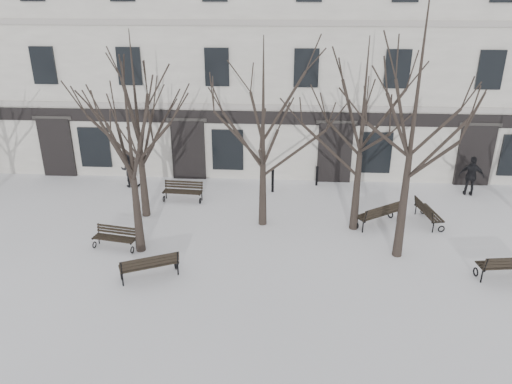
# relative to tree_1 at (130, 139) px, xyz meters

# --- Properties ---
(ground) EXTENTS (100.00, 100.00, 0.00)m
(ground) POSITION_rel_tree_1_xyz_m (3.98, -0.81, -4.19)
(ground) COLOR white
(ground) RESTS_ON ground
(building) EXTENTS (40.40, 10.20, 11.40)m
(building) POSITION_rel_tree_1_xyz_m (3.98, 12.15, 1.33)
(building) COLOR silver
(building) RESTS_ON ground
(tree_1) EXTENTS (4.69, 4.69, 6.70)m
(tree_1) POSITION_rel_tree_1_xyz_m (0.00, 0.00, 0.00)
(tree_1) COLOR black
(tree_1) RESTS_ON ground
(tree_2) EXTENTS (6.43, 6.43, 9.18)m
(tree_2) POSITION_rel_tree_1_xyz_m (9.19, 0.20, 1.55)
(tree_2) COLOR black
(tree_2) RESTS_ON ground
(tree_4) EXTENTS (5.19, 5.19, 7.42)m
(tree_4) POSITION_rel_tree_1_xyz_m (-0.57, 2.88, 0.45)
(tree_4) COLOR black
(tree_4) RESTS_ON ground
(tree_5) EXTENTS (5.09, 5.09, 7.28)m
(tree_5) POSITION_rel_tree_1_xyz_m (4.29, 2.39, 0.36)
(tree_5) COLOR black
(tree_5) RESTS_ON ground
(tree_6) EXTENTS (5.11, 5.11, 7.30)m
(tree_6) POSITION_rel_tree_1_xyz_m (7.89, 2.21, 0.38)
(tree_6) COLOR black
(tree_6) RESTS_ON ground
(bench_0) EXTENTS (1.66, 0.86, 0.80)m
(bench_0) POSITION_rel_tree_1_xyz_m (-0.96, 0.14, -3.75)
(bench_0) COLOR black
(bench_0) RESTS_ON ground
(bench_1) EXTENTS (1.98, 1.39, 0.95)m
(bench_1) POSITION_rel_tree_1_xyz_m (0.81, -1.80, -3.67)
(bench_1) COLOR black
(bench_1) RESTS_ON ground
(bench_2) EXTENTS (2.01, 0.95, 0.98)m
(bench_2) POSITION_rel_tree_1_xyz_m (12.46, -1.14, -3.66)
(bench_2) COLOR black
(bench_2) RESTS_ON ground
(bench_3) EXTENTS (1.76, 0.75, 0.87)m
(bench_3) POSITION_rel_tree_1_xyz_m (0.68, 4.45, -3.72)
(bench_3) COLOR black
(bench_3) RESTS_ON ground
(bench_4) EXTENTS (1.99, 1.68, 0.99)m
(bench_4) POSITION_rel_tree_1_xyz_m (8.89, 2.49, -3.65)
(bench_4) COLOR black
(bench_4) RESTS_ON ground
(bench_5) EXTENTS (0.92, 1.80, 0.87)m
(bench_5) POSITION_rel_tree_1_xyz_m (10.87, 2.85, -3.72)
(bench_5) COLOR black
(bench_5) RESTS_ON ground
(bollard_a) EXTENTS (0.14, 0.14, 1.11)m
(bollard_a) POSITION_rel_tree_1_xyz_m (4.60, 5.67, -3.60)
(bollard_a) COLOR black
(bollard_a) RESTS_ON ground
(bollard_b) EXTENTS (0.12, 0.12, 0.97)m
(bollard_b) POSITION_rel_tree_1_xyz_m (6.66, 6.57, -3.67)
(bollard_b) COLOR black
(bollard_b) RESTS_ON ground
(pedestrian_b) EXTENTS (0.90, 0.74, 1.69)m
(pedestrian_b) POSITION_rel_tree_1_xyz_m (-2.10, 5.93, -4.19)
(pedestrian_b) COLOR black
(pedestrian_b) RESTS_ON ground
(pedestrian_c) EXTENTS (1.14, 0.68, 1.82)m
(pedestrian_c) POSITION_rel_tree_1_xyz_m (13.50, 5.86, -4.19)
(pedestrian_c) COLOR black
(pedestrian_c) RESTS_ON ground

